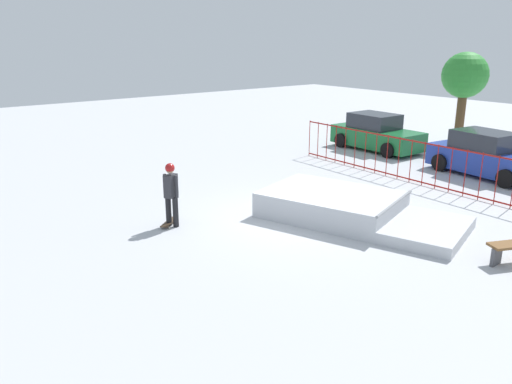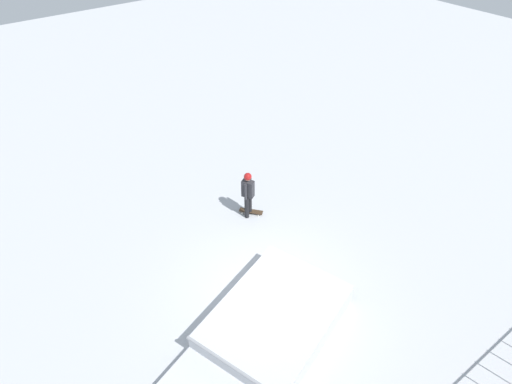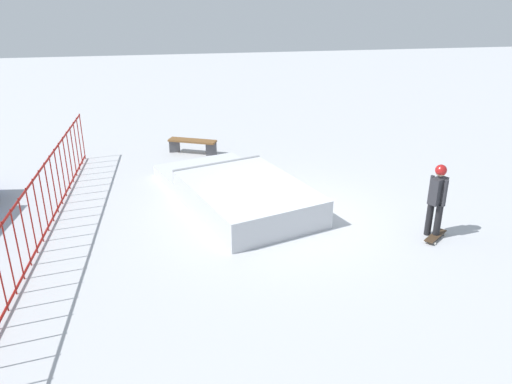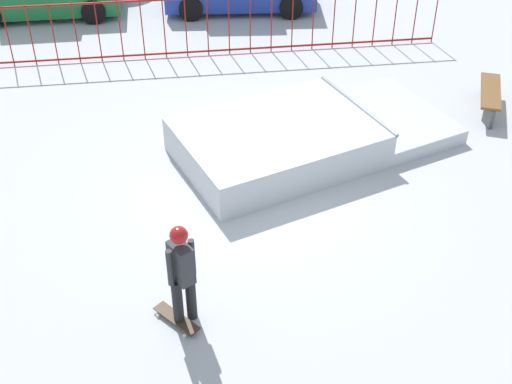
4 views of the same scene
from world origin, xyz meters
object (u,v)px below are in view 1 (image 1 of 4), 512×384
Objects in this scene: distant_tree at (465,77)px; parked_car_blue at (486,156)px; parked_car_green at (376,134)px; skater at (171,190)px; skateboard at (169,222)px; skate_ramp at (347,208)px.

parked_car_blue is at bearing -48.99° from distant_tree.
parked_car_green is 0.97× the size of parked_car_blue.
parked_car_blue is at bearing -2.68° from parked_car_green.
skater is 0.41× the size of distant_tree.
parked_car_green is 4.80m from distant_tree.
parked_car_green reaches higher than skateboard.
parked_car_green is at bearing 154.08° from skateboard.
parked_car_green is at bearing -114.04° from distant_tree.
distant_tree reaches higher than parked_car_blue.
skater is 2.31× the size of skateboard.
skater is 0.40× the size of parked_car_blue.
skateboard is 0.17× the size of parked_car_blue.
distant_tree is at bearing 156.40° from skater.
distant_tree is at bearing 137.46° from parked_car_blue.
skater reaches higher than parked_car_green.
parked_car_blue reaches higher than skateboard.
skater reaches higher than skateboard.
distant_tree is (-3.79, 11.67, 2.80)m from skate_ramp.
skateboard is (-0.13, -0.03, -0.93)m from skater.
skater is at bearing -95.06° from parked_car_blue.
skater is (-2.50, -4.07, 0.69)m from skate_ramp.
skater is 0.94m from skateboard.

